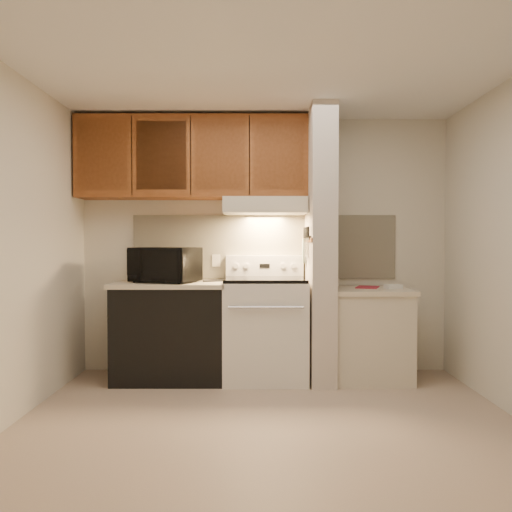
{
  "coord_description": "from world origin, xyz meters",
  "views": [
    {
      "loc": [
        -0.09,
        -3.47,
        1.28
      ],
      "look_at": [
        -0.09,
        0.75,
        1.16
      ],
      "focal_mm": 35.0,
      "sensor_mm": 36.0,
      "label": 1
    }
  ],
  "objects": [
    {
      "name": "wall_back",
      "position": [
        0.0,
        1.5,
        1.25
      ],
      "size": [
        3.6,
        2.5,
        0.02
      ],
      "primitive_type": "cube",
      "rotation": [
        1.57,
        0.0,
        0.0
      ],
      "color": "beige",
      "rests_on": "floor"
    },
    {
      "name": "oven_handle",
      "position": [
        0.0,
        0.8,
        0.72
      ],
      "size": [
        0.65,
        0.02,
        0.02
      ],
      "primitive_type": "cylinder",
      "rotation": [
        0.0,
        1.57,
        0.0
      ],
      "color": "silver",
      "rests_on": "range_body"
    },
    {
      "name": "white_box",
      "position": [
        1.19,
        1.14,
        0.87
      ],
      "size": [
        0.17,
        0.14,
        0.04
      ],
      "primitive_type": "cube",
      "rotation": [
        0.0,
        0.0,
        0.3
      ],
      "color": "white",
      "rests_on": "right_countertop"
    },
    {
      "name": "floor",
      "position": [
        0.0,
        0.0,
        0.0
      ],
      "size": [
        3.6,
        3.6,
        0.0
      ],
      "primitive_type": "plane",
      "color": "tan",
      "rests_on": "ground"
    },
    {
      "name": "cab_gap_a",
      "position": [
        -1.23,
        1.16,
        2.08
      ],
      "size": [
        0.01,
        0.01,
        0.73
      ],
      "primitive_type": "cube",
      "color": "black",
      "rests_on": "upper_cabinets"
    },
    {
      "name": "cab_door_b",
      "position": [
        -0.96,
        1.17,
        2.08
      ],
      "size": [
        0.46,
        0.01,
        0.63
      ],
      "primitive_type": "cube",
      "color": "brown",
      "rests_on": "upper_cabinets"
    },
    {
      "name": "knife_handle_c",
      "position": [
        0.38,
        1.1,
        1.37
      ],
      "size": [
        0.02,
        0.02,
        0.1
      ],
      "primitive_type": "cylinder",
      "color": "black",
      "rests_on": "knife_strip"
    },
    {
      "name": "cab_door_d",
      "position": [
        0.13,
        1.17,
        2.08
      ],
      "size": [
        0.46,
        0.01,
        0.63
      ],
      "primitive_type": "cube",
      "color": "brown",
      "rests_on": "upper_cabinets"
    },
    {
      "name": "range_body",
      "position": [
        0.0,
        1.16,
        0.46
      ],
      "size": [
        0.76,
        0.65,
        0.92
      ],
      "primitive_type": "cube",
      "color": "silver",
      "rests_on": "floor"
    },
    {
      "name": "range_display",
      "position": [
        0.0,
        1.4,
        1.05
      ],
      "size": [
        0.1,
        0.01,
        0.04
      ],
      "primitive_type": "cube",
      "color": "black",
      "rests_on": "range_backguard"
    },
    {
      "name": "microwave",
      "position": [
        -0.93,
        1.15,
        1.07
      ],
      "size": [
        0.68,
        0.58,
        0.32
      ],
      "primitive_type": "imported",
      "rotation": [
        0.0,
        0.0,
        -0.36
      ],
      "color": "black",
      "rests_on": "left_countertop"
    },
    {
      "name": "partition_pillar",
      "position": [
        0.51,
        1.15,
        1.25
      ],
      "size": [
        0.22,
        0.7,
        2.5
      ],
      "primitive_type": "cube",
      "color": "beige",
      "rests_on": "floor"
    },
    {
      "name": "knife_strip",
      "position": [
        0.39,
        1.1,
        1.32
      ],
      "size": [
        0.02,
        0.42,
        0.04
      ],
      "primitive_type": "cube",
      "color": "black",
      "rests_on": "partition_pillar"
    },
    {
      "name": "knife_handle_b",
      "position": [
        0.38,
        1.03,
        1.37
      ],
      "size": [
        0.02,
        0.02,
        0.1
      ],
      "primitive_type": "cylinder",
      "color": "black",
      "rests_on": "knife_strip"
    },
    {
      "name": "range_knob_right_outer",
      "position": [
        0.28,
        1.4,
        1.05
      ],
      "size": [
        0.05,
        0.02,
        0.05
      ],
      "primitive_type": "cylinder",
      "rotation": [
        1.57,
        0.0,
        0.0
      ],
      "color": "silver",
      "rests_on": "range_backguard"
    },
    {
      "name": "right_countertop",
      "position": [
        0.97,
        1.15,
        0.83
      ],
      "size": [
        0.74,
        0.64,
        0.04
      ],
      "primitive_type": "cube",
      "color": "beige",
      "rests_on": "right_cab_base"
    },
    {
      "name": "upper_cabinets",
      "position": [
        -0.69,
        1.32,
        2.08
      ],
      "size": [
        2.18,
        0.33,
        0.77
      ],
      "primitive_type": "cube",
      "color": "brown",
      "rests_on": "wall_back"
    },
    {
      "name": "range_knob_left_outer",
      "position": [
        -0.28,
        1.4,
        1.05
      ],
      "size": [
        0.05,
        0.02,
        0.05
      ],
      "primitive_type": "cylinder",
      "rotation": [
        1.57,
        0.0,
        0.0
      ],
      "color": "silver",
      "rests_on": "range_backguard"
    },
    {
      "name": "knife_handle_d",
      "position": [
        0.38,
        1.18,
        1.37
      ],
      "size": [
        0.02,
        0.02,
        0.1
      ],
      "primitive_type": "cylinder",
      "color": "black",
      "rests_on": "knife_strip"
    },
    {
      "name": "left_countertop",
      "position": [
        -0.88,
        1.17,
        0.89
      ],
      "size": [
        1.04,
        0.67,
        0.04
      ],
      "primitive_type": "cube",
      "color": "beige",
      "rests_on": "dishwasher_front"
    },
    {
      "name": "oven_mitt",
      "position": [
        0.38,
        1.32,
        1.2
      ],
      "size": [
        0.03,
        0.1,
        0.23
      ],
      "primitive_type": "cube",
      "color": "gray",
      "rests_on": "partition_pillar"
    },
    {
      "name": "knife_handle_e",
      "position": [
        0.38,
        1.27,
        1.37
      ],
      "size": [
        0.02,
        0.02,
        0.1
      ],
      "primitive_type": "cylinder",
      "color": "black",
      "rests_on": "knife_strip"
    },
    {
      "name": "cab_door_c",
      "position": [
        -0.42,
        1.17,
        2.08
      ],
      "size": [
        0.46,
        0.01,
        0.63
      ],
      "primitive_type": "cube",
      "color": "brown",
      "rests_on": "upper_cabinets"
    },
    {
      "name": "knife_blade_c",
      "position": [
        0.38,
        1.1,
        1.2
      ],
      "size": [
        0.01,
        0.04,
        0.2
      ],
      "primitive_type": "cube",
      "color": "silver",
      "rests_on": "knife_strip"
    },
    {
      "name": "red_folder",
      "position": [
        0.98,
        1.25,
        0.85
      ],
      "size": [
        0.27,
        0.32,
        0.01
      ],
      "primitive_type": "cube",
      "rotation": [
        0.0,
        0.0,
        -0.35
      ],
      "color": "#A52436",
      "rests_on": "right_countertop"
    },
    {
      "name": "cab_door_a",
      "position": [
        -1.51,
        1.17,
        2.08
      ],
      "size": [
        0.46,
        0.01,
        0.63
      ],
      "primitive_type": "cube",
      "color": "brown",
      "rests_on": "upper_cabinets"
    },
    {
      "name": "right_cab_base",
      "position": [
        0.97,
        1.15,
        0.4
      ],
      "size": [
        0.7,
        0.6,
        0.81
      ],
      "primitive_type": "cube",
      "color": "beige",
      "rests_on": "floor"
    },
    {
      "name": "pillar_trim",
      "position": [
        0.39,
        1.15,
        1.3
      ],
      "size": [
        0.01,
        0.7,
        0.04
      ],
      "primitive_type": "cube",
      "color": "brown",
      "rests_on": "partition_pillar"
    },
    {
      "name": "knife_blade_e",
      "position": [
        0.38,
        1.26,
        1.21
      ],
      "size": [
        0.01,
        0.04,
        0.18
      ],
      "primitive_type": "cube",
      "color": "silver",
      "rests_on": "knife_strip"
    },
    {
      "name": "knife_blade_d",
      "position": [
        0.38,
        1.17,
        1.22
      ],
      "size": [
        0.01,
        0.04,
        0.16
      ],
      "primitive_type": "cube",
      "color": "silver",
      "rests_on": "knife_strip"
    },
    {
      "name": "cab_gap_b",
      "position": [
        -0.69,
        1.16,
        2.08
      ],
      "size": [
        0.01,
        0.01,
        0.73
      ],
      "primitive_type": "cube",
      "color": "black",
      "rests_on": "upper_cabinets"
    },
    {
      "name": "knife_blade_b",
      "position": [
        0.38,
        1.03,
        1.21
      ],
      "size": [
        0.01,
        0.04,
        0.18
      ],
      "primitive_type": "cube",
      "color": "silver",
      "rests_on": "knife_strip"
    },
    {
      "name": "ceiling",
      "position": [
        0.0,
        0.0,
        2.5
      ],
      "size": [
        3.6,
        3.6,
        0.0
      ],
      "primitive_type": "plane",
      "rotation": [
        3.14,
        0.0,
        0.0
      ],
      "color": "white",
      "rests_on": "wall_back"
    },
    {
      "name": "teal_jar",
      "position": [
        -1.23,
        1.39,
        0.97
      ],
      "size": [
        0.12,
        0.12,
        0.11
      ],
      "primitive_type": "cylinder",
      "rotation": [
        0.0,
        0.0,
        0.16
      ],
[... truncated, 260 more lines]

